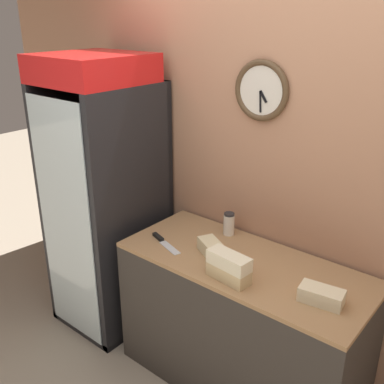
% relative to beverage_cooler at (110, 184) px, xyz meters
% --- Properties ---
extents(wall_back, '(5.20, 0.09, 2.70)m').
position_rel_beverage_cooler_xyz_m(wall_back, '(1.14, 0.36, 0.29)').
color(wall_back, '#AD7A5B').
rests_on(wall_back, ground_plane).
extents(prep_counter, '(1.46, 0.63, 0.87)m').
position_rel_beverage_cooler_xyz_m(prep_counter, '(1.14, -0.01, -0.63)').
color(prep_counter, '#332D28').
rests_on(prep_counter, ground_plane).
extents(beverage_cooler, '(0.64, 0.71, 1.96)m').
position_rel_beverage_cooler_xyz_m(beverage_cooler, '(0.00, 0.00, 0.00)').
color(beverage_cooler, black).
rests_on(beverage_cooler, ground_plane).
extents(sandwich_stack_bottom, '(0.25, 0.12, 0.08)m').
position_rel_beverage_cooler_xyz_m(sandwich_stack_bottom, '(1.18, -0.21, -0.15)').
color(sandwich_stack_bottom, tan).
rests_on(sandwich_stack_bottom, prep_counter).
extents(sandwich_stack_middle, '(0.25, 0.12, 0.08)m').
position_rel_beverage_cooler_xyz_m(sandwich_stack_middle, '(1.18, -0.21, -0.07)').
color(sandwich_stack_middle, beige).
rests_on(sandwich_stack_middle, sandwich_stack_bottom).
extents(sandwich_flat_left, '(0.23, 0.14, 0.08)m').
position_rel_beverage_cooler_xyz_m(sandwich_flat_left, '(1.65, -0.09, -0.15)').
color(sandwich_flat_left, beige).
rests_on(sandwich_flat_left, prep_counter).
extents(sandwich_flat_right, '(0.26, 0.20, 0.08)m').
position_rel_beverage_cooler_xyz_m(sandwich_flat_right, '(0.97, -0.07, -0.15)').
color(sandwich_flat_right, beige).
rests_on(sandwich_flat_right, prep_counter).
extents(chefs_knife, '(0.29, 0.12, 0.02)m').
position_rel_beverage_cooler_xyz_m(chefs_knife, '(0.62, -0.13, -0.18)').
color(chefs_knife, silver).
rests_on(chefs_knife, prep_counter).
extents(condiment_jar, '(0.07, 0.07, 0.15)m').
position_rel_beverage_cooler_xyz_m(condiment_jar, '(0.88, 0.22, -0.12)').
color(condiment_jar, silver).
rests_on(condiment_jar, prep_counter).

